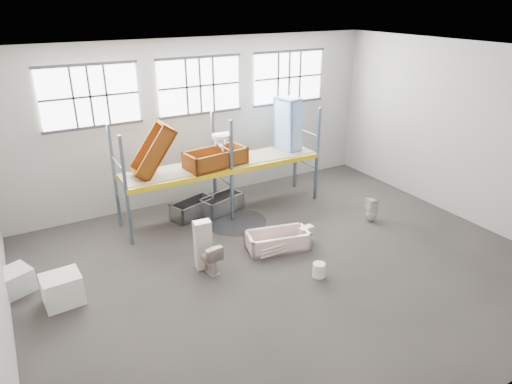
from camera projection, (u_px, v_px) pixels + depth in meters
floor at (286, 267)px, 11.23m from camera, size 12.00×10.00×0.10m
ceiling at (293, 52)px, 9.21m from camera, size 12.00×10.00×0.10m
wall_back at (200, 121)px, 14.25m from camera, size 12.00×0.10×5.00m
wall_front at (494, 284)px, 6.18m from camera, size 12.00×0.10×5.00m
wall_right at (467, 133)px, 12.96m from camera, size 0.10×10.00×5.00m
window_left at (90, 96)px, 12.28m from camera, size 2.60×0.04×1.60m
window_mid at (200, 86)px, 13.73m from camera, size 2.60×0.04×1.60m
window_right at (289, 77)px, 15.18m from camera, size 2.60×0.04×1.60m
rack_upright_la at (126, 192)px, 11.57m from camera, size 0.08×0.08×3.00m
rack_upright_lb at (115, 177)px, 12.53m from camera, size 0.08×0.08×3.00m
rack_upright_ma at (232, 172)px, 12.93m from camera, size 0.08×0.08×3.00m
rack_upright_mb at (214, 160)px, 13.89m from camera, size 0.08×0.08×3.00m
rack_upright_ra at (317, 155)px, 14.29m from camera, size 0.08×0.08×3.00m
rack_upright_rb at (296, 145)px, 15.25m from camera, size 0.08×0.08×3.00m
rack_beam_front at (232, 172)px, 12.93m from camera, size 6.00×0.10×0.14m
rack_beam_back at (214, 160)px, 13.89m from camera, size 6.00×0.10×0.14m
shelf_deck at (222, 163)px, 13.38m from camera, size 5.90×1.10×0.03m
wet_patch at (236, 222)px, 13.37m from camera, size 1.80×1.80×0.00m
bathtub_beige at (278, 240)px, 11.87m from camera, size 1.73×1.09×0.47m
cistern_spare at (306, 233)px, 12.13m from camera, size 0.42×0.24×0.38m
sink_in_tub at (291, 244)px, 11.85m from camera, size 0.56×0.56×0.15m
toilet_beige at (209, 257)px, 10.86m from camera, size 0.50×0.78×0.76m
cistern_tall at (203, 245)px, 10.90m from camera, size 0.42×0.30×1.24m
toilet_white at (372, 210)px, 13.25m from camera, size 0.37×0.36×0.75m
steel_tub_left at (193, 208)px, 13.64m from camera, size 1.45×1.01×0.49m
steel_tub_right at (222, 203)px, 13.96m from camera, size 1.46×0.99×0.49m
rust_tub_flat at (216, 158)px, 13.04m from camera, size 1.87×1.07×0.50m
rust_tub_tilted at (153, 151)px, 12.16m from camera, size 1.28×0.79×1.52m
sink_on_shelf at (223, 150)px, 12.84m from camera, size 0.61×0.49×0.52m
blue_tub_upright at (288, 125)px, 14.23m from camera, size 0.66×0.87×1.71m
bucket at (319, 270)px, 10.70m from camera, size 0.36×0.36×0.35m
carton_near at (62, 289)px, 9.72m from camera, size 0.82×0.72×0.67m
carton_far at (15, 281)px, 10.13m from camera, size 0.85×0.85×0.54m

